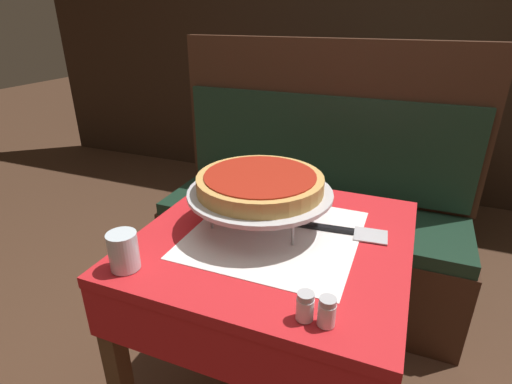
% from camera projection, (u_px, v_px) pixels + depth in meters
% --- Properties ---
extents(dining_table_front, '(0.73, 0.73, 0.77)m').
position_uv_depth(dining_table_front, '(274.00, 267.00, 1.16)').
color(dining_table_front, red).
rests_on(dining_table_front, ground_plane).
extents(dining_table_rear, '(0.68, 0.68, 0.77)m').
position_uv_depth(dining_table_rear, '(413.00, 133.00, 2.50)').
color(dining_table_rear, '#1E6B33').
rests_on(dining_table_rear, ground_plane).
extents(booth_bench, '(1.45, 0.48, 1.23)m').
position_uv_depth(booth_bench, '(311.00, 228.00, 1.98)').
color(booth_bench, '#3D2316').
rests_on(booth_bench, ground_plane).
extents(back_wall_panel, '(6.00, 0.04, 2.40)m').
position_uv_depth(back_wall_panel, '(382.00, 33.00, 2.83)').
color(back_wall_panel, black).
rests_on(back_wall_panel, ground_plane).
extents(pizza_pan_stand, '(0.41, 0.41, 0.11)m').
position_uv_depth(pizza_pan_stand, '(260.00, 194.00, 1.12)').
color(pizza_pan_stand, '#ADADB2').
rests_on(pizza_pan_stand, dining_table_front).
extents(deep_dish_pizza, '(0.35, 0.35, 0.05)m').
position_uv_depth(deep_dish_pizza, '(260.00, 183.00, 1.11)').
color(deep_dish_pizza, tan).
rests_on(deep_dish_pizza, pizza_pan_stand).
extents(pizza_server, '(0.26, 0.08, 0.01)m').
position_uv_depth(pizza_server, '(343.00, 231.00, 1.12)').
color(pizza_server, '#BCBCC1').
rests_on(pizza_server, dining_table_front).
extents(water_glass_near, '(0.07, 0.07, 0.09)m').
position_uv_depth(water_glass_near, '(124.00, 251.00, 0.95)').
color(water_glass_near, silver).
rests_on(water_glass_near, dining_table_front).
extents(salt_shaker, '(0.04, 0.04, 0.06)m').
position_uv_depth(salt_shaker, '(305.00, 306.00, 0.80)').
color(salt_shaker, silver).
rests_on(salt_shaker, dining_table_front).
extents(pepper_shaker, '(0.04, 0.04, 0.06)m').
position_uv_depth(pepper_shaker, '(327.00, 312.00, 0.78)').
color(pepper_shaker, silver).
rests_on(pepper_shaker, dining_table_front).
extents(condiment_caddy, '(0.12, 0.12, 0.15)m').
position_uv_depth(condiment_caddy, '(420.00, 105.00, 2.46)').
color(condiment_caddy, black).
rests_on(condiment_caddy, dining_table_rear).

